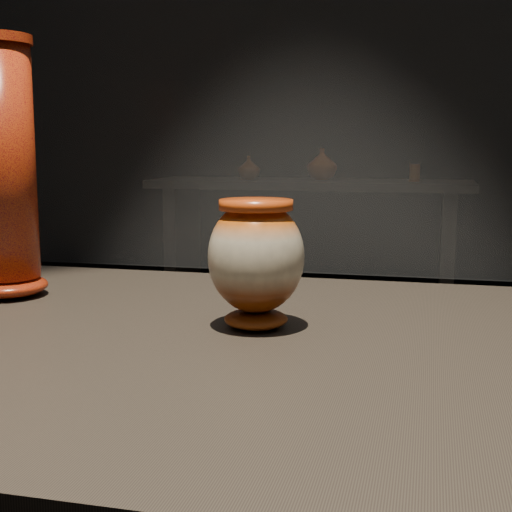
{
  "coord_description": "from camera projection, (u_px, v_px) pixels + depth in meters",
  "views": [
    {
      "loc": [
        0.06,
        -0.79,
        1.13
      ],
      "look_at": [
        -0.14,
        0.05,
        0.99
      ],
      "focal_mm": 50.0,
      "sensor_mm": 36.0,
      "label": 1
    }
  ],
  "objects": [
    {
      "name": "tall_vase",
      "position": [
        1.0,
        173.0,
        1.04
      ],
      "size": [
        0.15,
        0.15,
        0.38
      ],
      "rotation": [
        0.0,
        0.0,
        0.36
      ],
      "color": "#B9400C",
      "rests_on": "display_plinth"
    },
    {
      "name": "back_vase_mid",
      "position": [
        322.0,
        164.0,
        4.49
      ],
      "size": [
        0.26,
        0.26,
        0.2
      ],
      "primitive_type": "imported",
      "rotation": [
        0.0,
        0.0,
        3.67
      ],
      "color": "#642708",
      "rests_on": "back_shelf"
    },
    {
      "name": "back_vase_left",
      "position": [
        249.0,
        168.0,
        4.51
      ],
      "size": [
        0.2,
        0.2,
        0.15
      ],
      "primitive_type": "imported",
      "rotation": [
        0.0,
        0.0,
        5.37
      ],
      "color": "brown",
      "rests_on": "back_shelf"
    },
    {
      "name": "back_vase_right",
      "position": [
        415.0,
        173.0,
        4.29
      ],
      "size": [
        0.06,
        0.06,
        0.1
      ],
      "primitive_type": "cylinder",
      "color": "brown",
      "rests_on": "back_shelf"
    },
    {
      "name": "main_vase",
      "position": [
        256.0,
        258.0,
        0.88
      ],
      "size": [
        0.13,
        0.13,
        0.16
      ],
      "rotation": [
        0.0,
        0.0,
        -0.05
      ],
      "color": "#642708",
      "rests_on": "display_plinth"
    },
    {
      "name": "back_shelf",
      "position": [
        309.0,
        222.0,
        4.51
      ],
      "size": [
        2.0,
        0.6,
        0.9
      ],
      "color": "black",
      "rests_on": "ground"
    }
  ]
}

